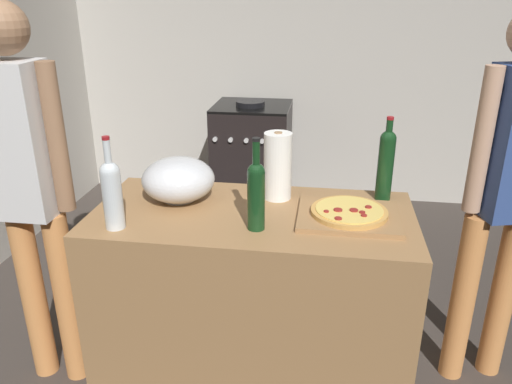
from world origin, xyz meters
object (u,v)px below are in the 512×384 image
at_px(wine_bottle_amber, 112,191).
at_px(stove, 252,158).
at_px(person_in_stripes, 29,181).
at_px(paper_towel_roll, 278,166).
at_px(wine_bottle_clear, 256,192).
at_px(mixing_bowl, 178,180).
at_px(pizza, 349,212).
at_px(person_in_red, 505,186).
at_px(wine_bottle_dark, 386,162).

relative_size(wine_bottle_amber, stove, 0.38).
relative_size(stove, person_in_stripes, 0.54).
distance_m(paper_towel_roll, wine_bottle_clear, 0.32).
xyz_separation_m(mixing_bowl, wine_bottle_clear, (0.37, -0.23, 0.06)).
distance_m(pizza, person_in_red, 0.73).
height_order(paper_towel_roll, person_in_red, person_in_red).
xyz_separation_m(pizza, wine_bottle_clear, (-0.35, -0.14, 0.12)).
bearing_deg(stove, wine_bottle_clear, -80.78).
bearing_deg(wine_bottle_clear, person_in_stripes, 172.03).
xyz_separation_m(mixing_bowl, person_in_stripes, (-0.63, -0.08, -0.01)).
bearing_deg(person_in_stripes, mixing_bowl, 7.62).
height_order(pizza, mixing_bowl, mixing_bowl).
xyz_separation_m(mixing_bowl, stove, (-0.01, 2.08, -0.58)).
bearing_deg(wine_bottle_amber, pizza, 13.34).
distance_m(paper_towel_roll, wine_bottle_dark, 0.46).
relative_size(pizza, wine_bottle_dark, 0.83).
distance_m(paper_towel_roll, person_in_stripes, 1.06).
height_order(stove, person_in_red, person_in_red).
bearing_deg(wine_bottle_clear, person_in_red, 23.62).
bearing_deg(pizza, person_in_stripes, 179.98).
bearing_deg(mixing_bowl, person_in_red, 9.01).
bearing_deg(mixing_bowl, pizza, -6.79).
bearing_deg(stove, wine_bottle_dark, -65.75).
height_order(paper_towel_roll, wine_bottle_dark, wine_bottle_dark).
distance_m(wine_bottle_dark, wine_bottle_clear, 0.62).
height_order(wine_bottle_dark, person_in_stripes, person_in_stripes).
relative_size(paper_towel_roll, wine_bottle_amber, 0.82).
bearing_deg(paper_towel_roll, mixing_bowl, -167.79).
xyz_separation_m(paper_towel_roll, wine_bottle_amber, (-0.58, -0.38, 0.00)).
bearing_deg(stove, pizza, -71.50).
xyz_separation_m(paper_towel_roll, wine_bottle_clear, (-0.05, -0.31, 0.00)).
bearing_deg(person_in_red, wine_bottle_dark, -171.44).
height_order(person_in_stripes, person_in_red, person_in_stripes).
bearing_deg(wine_bottle_amber, stove, 86.21).
distance_m(pizza, stove, 2.34).
relative_size(mixing_bowl, stove, 0.32).
bearing_deg(wine_bottle_clear, wine_bottle_dark, 36.34).
xyz_separation_m(pizza, person_in_red, (0.67, 0.30, 0.03)).
bearing_deg(paper_towel_roll, wine_bottle_clear, -98.38).
height_order(paper_towel_roll, wine_bottle_clear, wine_bottle_clear).
height_order(mixing_bowl, wine_bottle_amber, wine_bottle_amber).
relative_size(pizza, person_in_stripes, 0.17).
bearing_deg(pizza, mixing_bowl, 173.21).
bearing_deg(paper_towel_roll, wine_bottle_dark, 6.55).
height_order(wine_bottle_dark, stove, wine_bottle_dark).
distance_m(pizza, wine_bottle_amber, 0.91).
xyz_separation_m(pizza, paper_towel_roll, (-0.30, 0.17, 0.11)).
height_order(wine_bottle_clear, stove, wine_bottle_clear).
relative_size(mixing_bowl, wine_bottle_dark, 0.85).
height_order(wine_bottle_dark, wine_bottle_clear, wine_bottle_dark).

